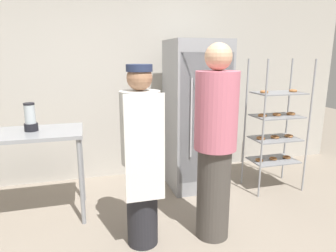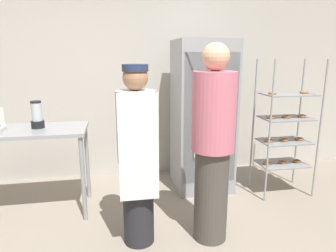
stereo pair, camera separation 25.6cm
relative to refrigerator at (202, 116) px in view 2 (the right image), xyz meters
name	(u,v)px [view 2 (the right image)]	position (x,y,z in m)	size (l,w,h in m)	color
back_wall	(142,65)	(-0.67, 0.64, 0.61)	(6.40, 0.12, 3.07)	#B7B2A8
refrigerator	(202,116)	(0.00, 0.00, 0.00)	(0.69, 0.71, 1.84)	gray
baking_rack	(285,130)	(0.92, -0.35, -0.13)	(0.64, 0.43, 1.62)	#93969B
prep_counter	(29,140)	(-1.95, -0.34, -0.11)	(1.16, 0.60, 0.93)	gray
blender_pitcher	(37,116)	(-1.86, -0.31, 0.13)	(0.13, 0.13, 0.28)	black
person_baker	(137,155)	(-0.90, -1.07, -0.09)	(0.34, 0.35, 1.59)	#232328
person_customer	(213,145)	(-0.24, -1.13, -0.02)	(0.37, 0.37, 1.76)	#47423D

